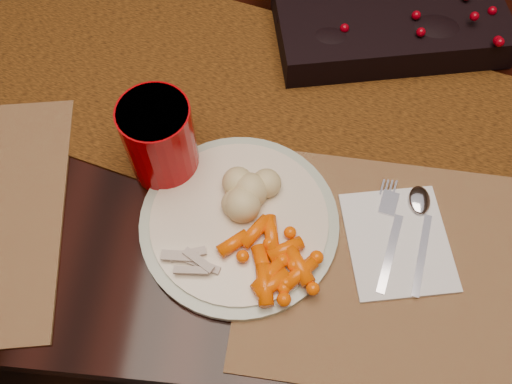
# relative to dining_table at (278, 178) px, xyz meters

# --- Properties ---
(floor) EXTENTS (5.00, 5.00, 0.00)m
(floor) POSITION_rel_dining_table_xyz_m (0.00, 0.00, -0.38)
(floor) COLOR black
(floor) RESTS_ON ground
(dining_table) EXTENTS (1.80, 1.00, 0.75)m
(dining_table) POSITION_rel_dining_table_xyz_m (0.00, 0.00, 0.00)
(dining_table) COLOR black
(dining_table) RESTS_ON floor
(table_runner) EXTENTS (1.84, 0.83, 0.00)m
(table_runner) POSITION_rel_dining_table_xyz_m (0.01, -0.10, 0.38)
(table_runner) COLOR #351903
(table_runner) RESTS_ON dining_table
(centerpiece) EXTENTS (0.39, 0.25, 0.07)m
(centerpiece) POSITION_rel_dining_table_xyz_m (0.16, 0.07, 0.41)
(centerpiece) COLOR black
(centerpiece) RESTS_ON table_runner
(placemat_main) EXTENTS (0.45, 0.34, 0.00)m
(placemat_main) POSITION_rel_dining_table_xyz_m (0.18, -0.33, 0.38)
(placemat_main) COLOR brown
(placemat_main) RESTS_ON dining_table
(dinner_plate) EXTENTS (0.34, 0.34, 0.01)m
(dinner_plate) POSITION_rel_dining_table_xyz_m (-0.04, -0.29, 0.39)
(dinner_plate) COLOR beige
(dinner_plate) RESTS_ON placemat_main
(baby_carrots) EXTENTS (0.12, 0.10, 0.02)m
(baby_carrots) POSITION_rel_dining_table_xyz_m (0.00, -0.34, 0.40)
(baby_carrots) COLOR #FF5700
(baby_carrots) RESTS_ON dinner_plate
(mashed_potatoes) EXTENTS (0.10, 0.09, 0.05)m
(mashed_potatoes) POSITION_rel_dining_table_xyz_m (-0.04, -0.26, 0.42)
(mashed_potatoes) COLOR beige
(mashed_potatoes) RESTS_ON dinner_plate
(turkey_shreds) EXTENTS (0.08, 0.07, 0.02)m
(turkey_shreds) POSITION_rel_dining_table_xyz_m (-0.10, -0.36, 0.40)
(turkey_shreds) COLOR #C2AC9A
(turkey_shreds) RESTS_ON dinner_plate
(napkin) EXTENTS (0.16, 0.17, 0.01)m
(napkin) POSITION_rel_dining_table_xyz_m (0.17, -0.30, 0.38)
(napkin) COLOR white
(napkin) RESTS_ON placemat_main
(fork) EXTENTS (0.06, 0.15, 0.00)m
(fork) POSITION_rel_dining_table_xyz_m (0.16, -0.30, 0.39)
(fork) COLOR #B3B2CD
(fork) RESTS_ON napkin
(spoon) EXTENTS (0.06, 0.15, 0.00)m
(spoon) POSITION_rel_dining_table_xyz_m (0.20, -0.29, 0.39)
(spoon) COLOR #A4A6BC
(spoon) RESTS_ON napkin
(red_cup) EXTENTS (0.11, 0.11, 0.13)m
(red_cup) POSITION_rel_dining_table_xyz_m (-0.15, -0.21, 0.44)
(red_cup) COLOR #A20003
(red_cup) RESTS_ON placemat_main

